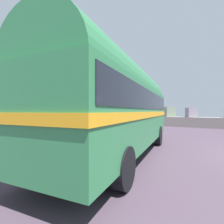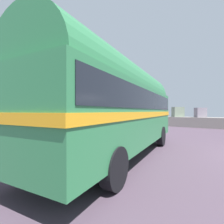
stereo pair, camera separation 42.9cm
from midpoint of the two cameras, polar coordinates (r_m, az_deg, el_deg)
vintage_coach at (r=6.44m, az=4.44°, el=2.96°), size 3.79×8.86×3.70m
second_coach at (r=10.09m, az=-12.28°, el=1.98°), size 2.80×8.68×3.70m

